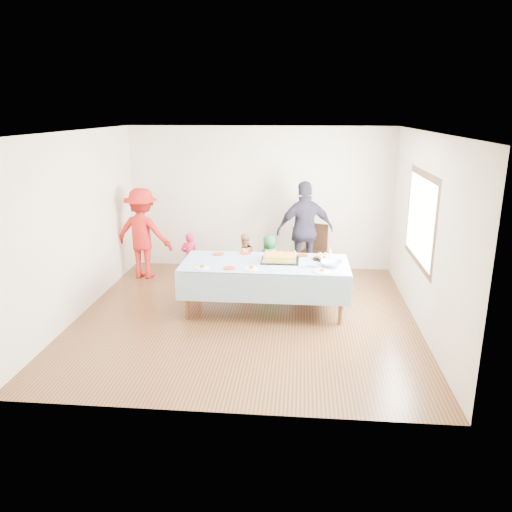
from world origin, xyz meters
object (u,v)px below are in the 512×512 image
(birthday_cake, at_px, (280,258))
(adult_left, at_px, (143,234))
(dining_chair, at_px, (315,247))
(party_table, at_px, (265,266))

(birthday_cake, relative_size, adult_left, 0.34)
(birthday_cake, bearing_deg, dining_chair, 71.81)
(party_table, bearing_deg, adult_left, 148.91)
(party_table, distance_m, dining_chair, 1.98)
(dining_chair, xyz_separation_m, adult_left, (-3.12, -0.40, 0.29))
(birthday_cake, distance_m, adult_left, 2.88)
(party_table, height_order, birthday_cake, birthday_cake)
(birthday_cake, height_order, dining_chair, dining_chair)
(party_table, distance_m, birthday_cake, 0.25)
(party_table, relative_size, dining_chair, 2.59)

